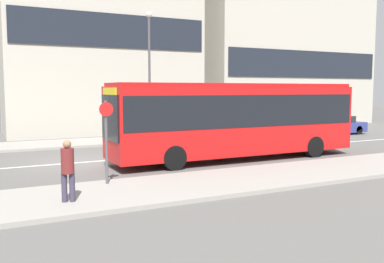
{
  "coord_description": "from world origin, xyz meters",
  "views": [
    {
      "loc": [
        -3.94,
        -18.16,
        3.11
      ],
      "look_at": [
        4.28,
        -1.97,
        1.31
      ],
      "focal_mm": 40.0,
      "sensor_mm": 36.0,
      "label": 1
    }
  ],
  "objects_px": {
    "pedestrian_near_stop": "(68,167)",
    "bus_stop_sign": "(106,135)",
    "parked_car_1": "(336,125)",
    "street_lamp": "(149,63)",
    "city_bus": "(236,116)",
    "parked_car_0": "(280,128)"
  },
  "relations": [
    {
      "from": "pedestrian_near_stop",
      "to": "bus_stop_sign",
      "type": "bearing_deg",
      "value": -116.84
    },
    {
      "from": "parked_car_1",
      "to": "bus_stop_sign",
      "type": "height_order",
      "value": "bus_stop_sign"
    },
    {
      "from": "pedestrian_near_stop",
      "to": "street_lamp",
      "type": "xyz_separation_m",
      "value": [
        7.14,
        12.37,
        3.58
      ]
    },
    {
      "from": "city_bus",
      "to": "parked_car_0",
      "type": "xyz_separation_m",
      "value": [
        6.84,
        5.51,
        -1.28
      ]
    },
    {
      "from": "pedestrian_near_stop",
      "to": "parked_car_1",
      "type": "bearing_deg",
      "value": -137.54
    },
    {
      "from": "parked_car_0",
      "to": "street_lamp",
      "type": "relative_size",
      "value": 0.58
    },
    {
      "from": "street_lamp",
      "to": "pedestrian_near_stop",
      "type": "bearing_deg",
      "value": -120.0
    },
    {
      "from": "pedestrian_near_stop",
      "to": "street_lamp",
      "type": "relative_size",
      "value": 0.22
    },
    {
      "from": "parked_car_1",
      "to": "city_bus",
      "type": "bearing_deg",
      "value": -154.08
    },
    {
      "from": "parked_car_1",
      "to": "pedestrian_near_stop",
      "type": "height_order",
      "value": "pedestrian_near_stop"
    },
    {
      "from": "city_bus",
      "to": "parked_car_0",
      "type": "relative_size",
      "value": 2.62
    },
    {
      "from": "parked_car_1",
      "to": "pedestrian_near_stop",
      "type": "relative_size",
      "value": 2.46
    },
    {
      "from": "parked_car_1",
      "to": "bus_stop_sign",
      "type": "xyz_separation_m",
      "value": [
        -18.59,
        -8.63,
        1.06
      ]
    },
    {
      "from": "city_bus",
      "to": "bus_stop_sign",
      "type": "relative_size",
      "value": 4.35
    },
    {
      "from": "parked_car_1",
      "to": "pedestrian_near_stop",
      "type": "bearing_deg",
      "value": -152.85
    },
    {
      "from": "city_bus",
      "to": "bus_stop_sign",
      "type": "distance_m",
      "value": 7.22
    },
    {
      "from": "street_lamp",
      "to": "parked_car_1",
      "type": "bearing_deg",
      "value": -9.06
    },
    {
      "from": "parked_car_0",
      "to": "bus_stop_sign",
      "type": "relative_size",
      "value": 1.66
    },
    {
      "from": "parked_car_1",
      "to": "pedestrian_near_stop",
      "type": "xyz_separation_m",
      "value": [
        -20.1,
        -10.31,
        0.45
      ]
    },
    {
      "from": "parked_car_0",
      "to": "pedestrian_near_stop",
      "type": "bearing_deg",
      "value": -146.26
    },
    {
      "from": "city_bus",
      "to": "street_lamp",
      "type": "relative_size",
      "value": 1.53
    },
    {
      "from": "pedestrian_near_stop",
      "to": "street_lamp",
      "type": "distance_m",
      "value": 14.73
    }
  ]
}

